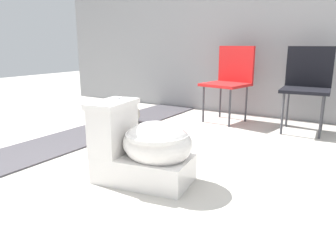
% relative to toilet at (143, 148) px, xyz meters
% --- Properties ---
extents(ground_plane, '(14.00, 14.00, 0.00)m').
position_rel_toilet_xyz_m(ground_plane, '(-0.00, -0.29, -0.22)').
color(ground_plane, '#B7B2A8').
extents(gravel_strip, '(0.56, 8.00, 0.01)m').
position_rel_toilet_xyz_m(gravel_strip, '(-1.11, 0.21, -0.21)').
color(gravel_strip, '#423F44').
rests_on(gravel_strip, ground).
extents(building_wall, '(7.00, 0.20, 2.60)m').
position_rel_toilet_xyz_m(building_wall, '(0.50, 2.43, 1.08)').
color(building_wall, gray).
rests_on(building_wall, ground).
extents(toilet, '(0.68, 0.47, 0.52)m').
position_rel_toilet_xyz_m(toilet, '(0.00, 0.00, 0.00)').
color(toilet, white).
rests_on(toilet, ground).
extents(folding_chair_left, '(0.51, 0.51, 0.83)m').
position_rel_toilet_xyz_m(folding_chair_left, '(-0.18, 1.92, 0.29)').
color(folding_chair_left, red).
rests_on(folding_chair_left, ground).
extents(folding_chair_middle, '(0.47, 0.47, 0.83)m').
position_rel_toilet_xyz_m(folding_chair_middle, '(0.62, 1.90, 0.29)').
color(folding_chair_middle, black).
rests_on(folding_chair_middle, ground).
extents(boulder_near, '(0.47, 0.50, 0.24)m').
position_rel_toilet_xyz_m(boulder_near, '(-1.04, 1.11, -0.10)').
color(boulder_near, '#ADA899').
rests_on(boulder_near, ground).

